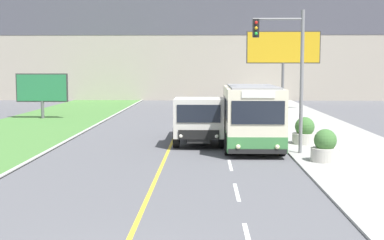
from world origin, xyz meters
name	(u,v)px	position (x,y,z in m)	size (l,w,h in m)	color
apartment_block_background	(192,10)	(0.00, 56.53, 10.69)	(80.00, 8.04, 21.37)	#A89E8E
city_bus	(252,118)	(3.96, 16.41, 1.54)	(2.70, 5.83, 3.05)	beige
dump_truck	(199,120)	(1.43, 18.10, 1.22)	(2.51, 6.59, 2.41)	black
car_distant	(205,110)	(1.71, 30.80, 0.69)	(1.80, 4.30, 1.45)	silver
traffic_light_mast	(288,64)	(5.41, 15.03, 4.07)	(2.28, 0.32, 6.44)	slate
billboard_large	(283,50)	(8.65, 39.31, 5.43)	(6.56, 0.24, 7.06)	#59595B
billboard_small	(42,89)	(-10.56, 30.98, 2.28)	(3.90, 0.24, 3.41)	#59595B
planter_round_near	(325,147)	(6.66, 12.92, 0.67)	(1.15, 1.15, 1.34)	#B7B2A8
planter_round_second	(305,132)	(6.73, 17.88, 0.67)	(1.22, 1.22, 1.35)	#B7B2A8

